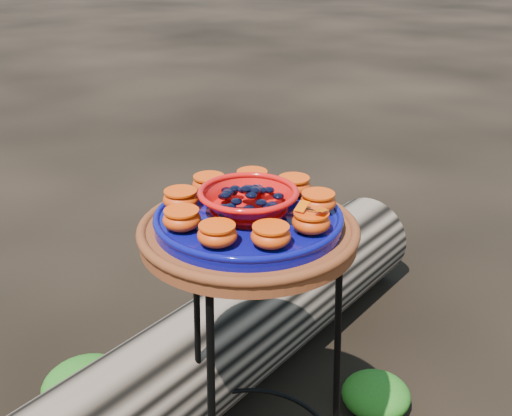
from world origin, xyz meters
TOP-DOWN VIEW (x-y plane):
  - plant_stand at (0.00, 0.00)m, footprint 0.44×0.44m
  - terracotta_saucer at (0.00, 0.00)m, footprint 0.44×0.44m
  - cobalt_plate at (0.00, 0.00)m, footprint 0.38×0.38m
  - red_bowl at (0.00, 0.00)m, footprint 0.19×0.19m
  - glass_gems at (0.00, 0.00)m, footprint 0.15×0.15m
  - orange_half_0 at (0.04, -0.14)m, footprint 0.07×0.07m
  - orange_half_1 at (0.12, -0.08)m, footprint 0.07×0.07m
  - orange_half_2 at (0.14, 0.02)m, footprint 0.07×0.07m
  - orange_half_3 at (0.10, 0.11)m, footprint 0.07×0.07m
  - orange_half_4 at (0.01, 0.14)m, footprint 0.07×0.07m
  - orange_half_5 at (-0.09, 0.11)m, footprint 0.07×0.07m
  - orange_half_6 at (-0.14, 0.03)m, footprint 0.07×0.07m
  - orange_half_7 at (-0.13, -0.07)m, footprint 0.07×0.07m
  - orange_half_8 at (-0.05, -0.13)m, footprint 0.07×0.07m
  - butterfly at (0.04, -0.14)m, footprint 0.08×0.07m
  - driftwood_log at (0.25, 0.37)m, footprint 1.75×0.81m
  - foliage_right at (0.47, 0.00)m, footprint 0.20×0.20m
  - foliage_back at (-0.17, 0.55)m, footprint 0.27×0.27m

SIDE VIEW (x-z plane):
  - foliage_right at x=0.47m, z-range 0.00..0.10m
  - foliage_back at x=-0.17m, z-range 0.00..0.13m
  - driftwood_log at x=0.25m, z-range 0.00..0.32m
  - plant_stand at x=0.00m, z-range 0.00..0.70m
  - terracotta_saucer at x=0.00m, z-range 0.70..0.74m
  - cobalt_plate at x=0.00m, z-range 0.74..0.76m
  - orange_half_0 at x=0.04m, z-range 0.76..0.80m
  - orange_half_1 at x=0.12m, z-range 0.76..0.80m
  - orange_half_2 at x=0.14m, z-range 0.76..0.80m
  - orange_half_3 at x=0.10m, z-range 0.76..0.80m
  - orange_half_4 at x=0.01m, z-range 0.76..0.80m
  - orange_half_5 at x=-0.09m, z-range 0.76..0.80m
  - orange_half_6 at x=-0.14m, z-range 0.76..0.80m
  - orange_half_7 at x=-0.13m, z-range 0.76..0.80m
  - orange_half_8 at x=-0.05m, z-range 0.76..0.80m
  - red_bowl at x=0.00m, z-range 0.76..0.81m
  - butterfly at x=0.04m, z-range 0.80..0.81m
  - glass_gems at x=0.00m, z-range 0.81..0.84m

